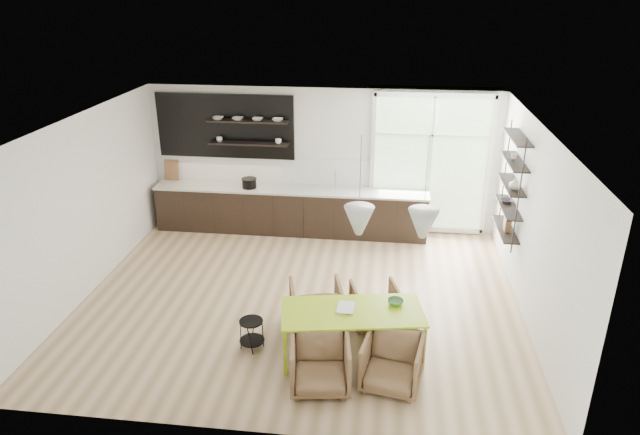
{
  "coord_description": "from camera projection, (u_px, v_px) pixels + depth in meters",
  "views": [
    {
      "loc": [
        1.31,
        -7.98,
        4.82
      ],
      "look_at": [
        0.26,
        0.6,
        1.2
      ],
      "focal_mm": 32.0,
      "sensor_mm": 36.0,
      "label": 1
    }
  ],
  "objects": [
    {
      "name": "kitchen_run",
      "position": [
        286.0,
        203.0,
        11.62
      ],
      "size": [
        5.54,
        0.69,
        2.75
      ],
      "color": "black",
      "rests_on": "ground"
    },
    {
      "name": "right_shelving",
      "position": [
        511.0,
        188.0,
        9.37
      ],
      "size": [
        0.26,
        1.22,
        1.9
      ],
      "color": "black",
      "rests_on": "ground"
    },
    {
      "name": "armchair_front_left",
      "position": [
        320.0,
        363.0,
        7.19
      ],
      "size": [
        0.84,
        0.86,
        0.7
      ],
      "primitive_type": "imported",
      "rotation": [
        0.0,
        0.0,
        0.14
      ],
      "color": "brown",
      "rests_on": "ground"
    },
    {
      "name": "table_book",
      "position": [
        337.0,
        307.0,
        7.74
      ],
      "size": [
        0.25,
        0.32,
        0.03
      ],
      "primitive_type": "imported",
      "rotation": [
        0.0,
        0.0,
        -0.05
      ],
      "color": "white",
      "rests_on": "dining_table"
    },
    {
      "name": "armchair_front_right",
      "position": [
        392.0,
        363.0,
        7.21
      ],
      "size": [
        0.85,
        0.86,
        0.68
      ],
      "primitive_type": "imported",
      "rotation": [
        0.0,
        0.0,
        -0.18
      ],
      "color": "brown",
      "rests_on": "ground"
    },
    {
      "name": "armchair_back_right",
      "position": [
        375.0,
        305.0,
        8.55
      ],
      "size": [
        0.83,
        0.84,
        0.62
      ],
      "primitive_type": "imported",
      "rotation": [
        0.0,
        0.0,
        3.41
      ],
      "color": "brown",
      "rests_on": "ground"
    },
    {
      "name": "armchair_back_left",
      "position": [
        316.0,
        305.0,
        8.46
      ],
      "size": [
        0.9,
        0.92,
        0.7
      ],
      "primitive_type": "imported",
      "rotation": [
        0.0,
        0.0,
        3.37
      ],
      "color": "brown",
      "rests_on": "ground"
    },
    {
      "name": "room",
      "position": [
        343.0,
        193.0,
        9.69
      ],
      "size": [
        7.02,
        6.01,
        2.91
      ],
      "color": "#D1AE8A",
      "rests_on": "ground"
    },
    {
      "name": "table_bowl",
      "position": [
        396.0,
        302.0,
        7.82
      ],
      "size": [
        0.21,
        0.21,
        0.07
      ],
      "primitive_type": "imported",
      "rotation": [
        0.0,
        0.0,
        -0.0
      ],
      "color": "#4A7E47",
      "rests_on": "dining_table"
    },
    {
      "name": "wire_stool",
      "position": [
        252.0,
        330.0,
        7.96
      ],
      "size": [
        0.36,
        0.36,
        0.45
      ],
      "rotation": [
        0.0,
        0.0,
        0.09
      ],
      "color": "black",
      "rests_on": "ground"
    },
    {
      "name": "dining_table",
      "position": [
        352.0,
        314.0,
        7.69
      ],
      "size": [
        2.03,
        1.18,
        0.7
      ],
      "rotation": [
        0.0,
        0.0,
        0.17
      ],
      "color": "#A5D117",
      "rests_on": "ground"
    }
  ]
}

